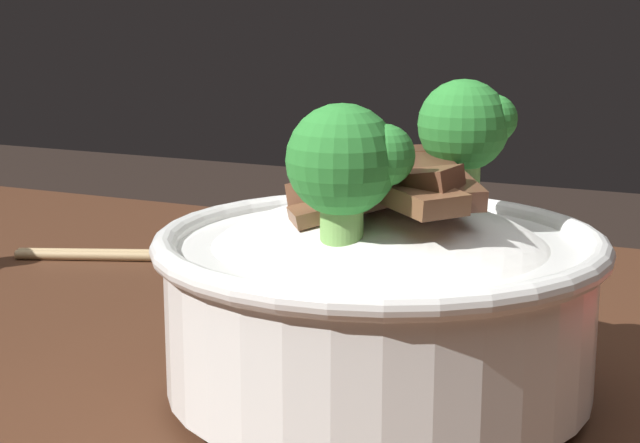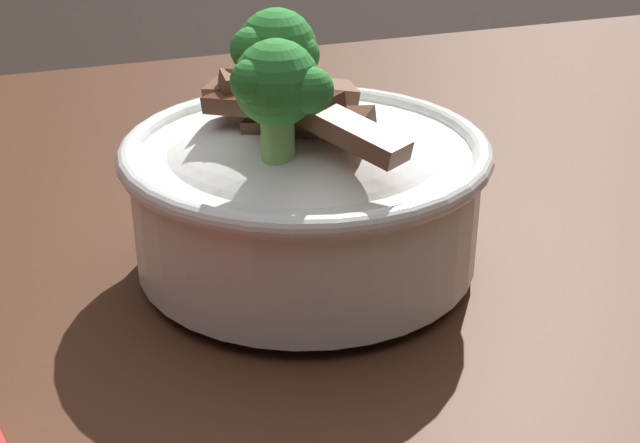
# 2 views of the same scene
# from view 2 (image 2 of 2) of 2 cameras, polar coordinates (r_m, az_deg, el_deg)

# --- Properties ---
(dining_table) EXTENTS (1.56, 0.84, 0.80)m
(dining_table) POSITION_cam_2_polar(r_m,az_deg,el_deg) (0.64, -4.86, -11.54)
(dining_table) COLOR #472819
(dining_table) RESTS_ON ground
(rice_bowl) EXTENTS (0.21, 0.21, 0.15)m
(rice_bowl) POSITION_cam_2_polar(r_m,az_deg,el_deg) (0.50, -1.03, 2.62)
(rice_bowl) COLOR white
(rice_bowl) RESTS_ON dining_table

